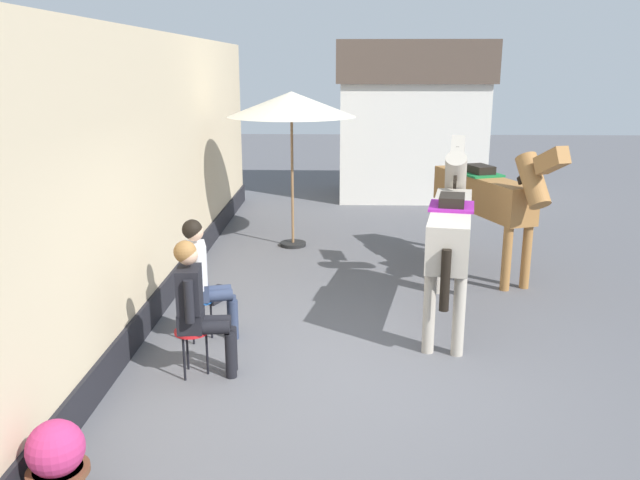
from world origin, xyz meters
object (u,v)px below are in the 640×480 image
(seated_visitor_far, at_px, (202,273))
(saddled_horse_near, at_px, (451,225))
(saddled_horse_far, at_px, (487,195))
(flower_planter_near, at_px, (57,462))
(cafe_parasol, at_px, (291,105))
(seated_visitor_near, at_px, (197,301))
(satchel_bag, at_px, (216,295))

(seated_visitor_far, bearing_deg, saddled_horse_near, 15.22)
(seated_visitor_far, xyz_separation_m, saddled_horse_far, (3.64, 2.62, 0.38))
(seated_visitor_far, relative_size, flower_planter_near, 2.17)
(saddled_horse_far, bearing_deg, cafe_parasol, 155.96)
(seated_visitor_near, xyz_separation_m, flower_planter_near, (-0.56, -2.01, -0.44))
(flower_planter_near, bearing_deg, satchel_bag, 85.28)
(cafe_parasol, bearing_deg, saddled_horse_far, -24.04)
(saddled_horse_near, distance_m, cafe_parasol, 4.00)
(saddled_horse_near, bearing_deg, seated_visitor_near, -148.63)
(seated_visitor_near, xyz_separation_m, saddled_horse_far, (3.51, 3.50, 0.38))
(seated_visitor_near, bearing_deg, flower_planter_near, -105.59)
(seated_visitor_near, relative_size, cafe_parasol, 0.54)
(saddled_horse_near, bearing_deg, flower_planter_near, -131.72)
(seated_visitor_far, distance_m, cafe_parasol, 4.30)
(seated_visitor_near, distance_m, saddled_horse_far, 4.98)
(satchel_bag, bearing_deg, cafe_parasol, 7.80)
(saddled_horse_near, bearing_deg, cafe_parasol, 123.92)
(seated_visitor_far, distance_m, satchel_bag, 1.35)
(seated_visitor_far, distance_m, flower_planter_near, 2.96)
(seated_visitor_near, distance_m, saddled_horse_near, 3.19)
(saddled_horse_near, height_order, cafe_parasol, cafe_parasol)
(flower_planter_near, distance_m, cafe_parasol, 7.21)
(saddled_horse_near, xyz_separation_m, saddled_horse_far, (0.81, 1.85, 0.00))
(seated_visitor_near, relative_size, flower_planter_near, 2.17)
(seated_visitor_near, bearing_deg, satchel_bag, 96.33)
(satchel_bag, bearing_deg, seated_visitor_far, -151.23)
(saddled_horse_far, relative_size, flower_planter_near, 4.49)
(saddled_horse_near, height_order, satchel_bag, saddled_horse_near)
(seated_visitor_far, distance_m, saddled_horse_near, 2.96)
(saddled_horse_near, bearing_deg, satchel_bag, 172.29)
(saddled_horse_far, xyz_separation_m, satchel_bag, (-3.74, -1.46, -1.06))
(flower_planter_near, xyz_separation_m, cafe_parasol, (1.14, 6.83, 2.03))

